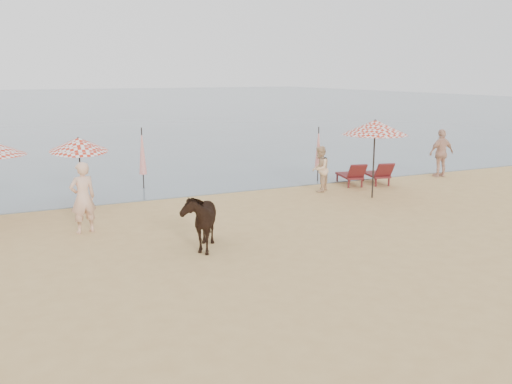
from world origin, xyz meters
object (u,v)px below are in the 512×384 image
umbrella_closed_left (142,151)px  umbrella_open_right (375,127)px  lounger_cluster_right (365,174)px  umbrella_closed_right (318,148)px  beachgoer_left (83,198)px  beachgoer_right_b (441,153)px  umbrella_open_left_b (79,144)px  cow (199,220)px  beachgoer_right_a (320,169)px

umbrella_closed_left → umbrella_open_right: bearing=-35.8°
lounger_cluster_right → umbrella_closed_right: bearing=145.9°
beachgoer_left → lounger_cluster_right: bearing=179.1°
umbrella_closed_left → beachgoer_left: size_ratio=1.18×
beachgoer_right_b → umbrella_open_right: bearing=25.6°
umbrella_open_left_b → cow: (1.87, -5.92, -1.27)m
umbrella_closed_left → beachgoer_left: umbrella_closed_left is taller
umbrella_open_left_b → beachgoer_right_a: umbrella_open_left_b is taller
cow → umbrella_closed_right: bearing=65.1°
umbrella_closed_right → umbrella_open_right: bearing=-87.3°
umbrella_closed_left → beachgoer_right_a: bearing=-29.3°
umbrella_closed_left → cow: umbrella_closed_left is taller
beachgoer_right_b → cow: bearing=24.9°
umbrella_closed_left → cow: bearing=-94.4°
umbrella_open_right → beachgoer_right_a: (-1.08, 1.68, -1.59)m
umbrella_closed_left → beachgoer_right_b: bearing=-13.1°
beachgoer_left → beachgoer_right_b: beachgoer_right_b is taller
umbrella_closed_right → beachgoer_right_a: size_ratio=1.32×
umbrella_open_left_b → umbrella_closed_left: umbrella_open_left_b is taller
beachgoer_left → beachgoer_right_b: 14.80m
cow → umbrella_open_left_b: bearing=131.6°
umbrella_closed_left → cow: (-0.60, -7.74, -0.67)m
lounger_cluster_right → beachgoer_left: (-10.73, -2.22, 0.53)m
umbrella_open_left_b → umbrella_closed_right: 9.06m
beachgoer_right_a → umbrella_closed_left: bearing=-73.0°
umbrella_open_left_b → beachgoer_right_b: umbrella_open_left_b is taller
beachgoer_right_b → umbrella_closed_left: bearing=-10.4°
lounger_cluster_right → beachgoer_left: bearing=-155.1°
umbrella_closed_right → beachgoer_left: size_ratio=1.13×
umbrella_closed_left → cow: 7.79m
beachgoer_left → beachgoer_right_a: size_ratio=1.17×
umbrella_open_right → beachgoer_right_a: bearing=111.5°
beachgoer_right_b → umbrella_closed_right: bearing=-10.5°
cow → beachgoer_left: size_ratio=0.89×
umbrella_closed_left → beachgoer_left: bearing=-119.7°
lounger_cluster_right → umbrella_open_left_b: umbrella_open_left_b is taller
lounger_cluster_right → beachgoer_right_a: (-2.19, -0.27, 0.39)m
cow → beachgoer_left: (-2.31, 2.64, 0.24)m
lounger_cluster_right → beachgoer_right_a: 2.24m
umbrella_closed_left → beachgoer_right_a: umbrella_closed_left is taller
umbrella_closed_left → umbrella_open_left_b: bearing=-143.7°
umbrella_open_right → umbrella_closed_right: size_ratio=1.24×
umbrella_open_left_b → umbrella_open_right: size_ratio=0.86×
umbrella_open_left_b → umbrella_open_right: umbrella_open_right is taller
umbrella_open_right → umbrella_closed_left: bearing=133.0°
umbrella_closed_right → beachgoer_right_b: (5.14, -1.21, -0.35)m
lounger_cluster_right → umbrella_open_right: (-1.11, -1.95, 1.98)m
umbrella_open_right → beachgoer_left: (-9.62, -0.27, -1.45)m
lounger_cluster_right → beachgoer_left: size_ratio=1.07×
lounger_cluster_right → cow: (-8.41, -4.86, 0.29)m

